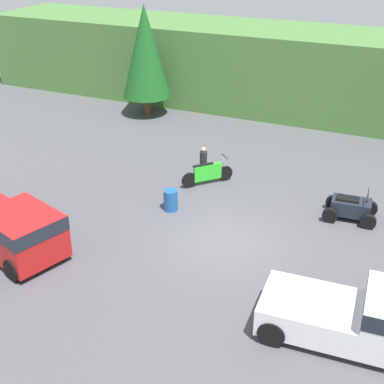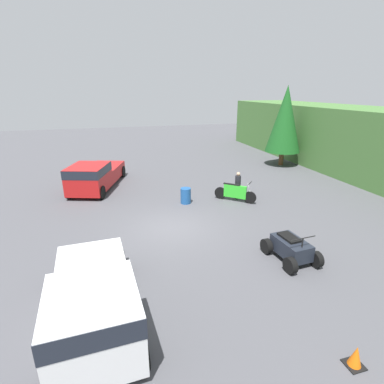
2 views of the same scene
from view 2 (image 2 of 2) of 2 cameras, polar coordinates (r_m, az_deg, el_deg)
The scene contains 9 objects.
ground_plane at distance 14.06m, azimuth -3.79°, elevation -6.80°, with size 80.00×80.00×0.00m, color #4C4C51.
tree_left at distance 26.06m, azimuth 17.30°, elevation 13.07°, with size 2.83×2.83×6.43m.
pickup_truck_red at distance 20.00m, azimuth -18.05°, elevation 3.11°, with size 6.09×3.80×1.80m.
pickup_truck_second at distance 8.60m, azimuth -18.29°, elevation -19.06°, with size 5.19×2.44×1.80m.
dirt_bike at distance 17.26m, azimuth 8.20°, elevation -0.12°, with size 1.74×1.90×1.22m.
quad_atv at distance 11.98m, azimuth 18.29°, elevation -10.16°, with size 2.14×1.50×1.19m.
rider_person at distance 17.56m, azimuth 8.71°, elevation 1.44°, with size 0.47×0.47×1.61m.
traffic_cone at distance 8.76m, azimuth 28.71°, elevation -25.86°, with size 0.42×0.42×0.55m.
steel_barrel at distance 16.80m, azimuth -1.21°, elevation -0.71°, with size 0.58×0.58×0.88m.
Camera 2 is at (12.39, -2.60, 6.12)m, focal length 28.00 mm.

